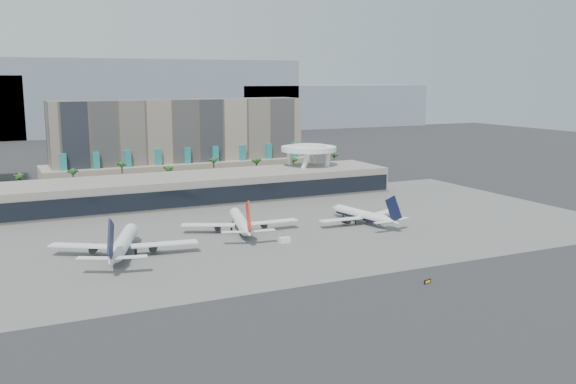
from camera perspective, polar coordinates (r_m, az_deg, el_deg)
name	(u,v)px	position (r m, az deg, el deg)	size (l,w,h in m)	color
ground	(323,271)	(179.85, 3.11, -6.99)	(900.00, 900.00, 0.00)	#232326
apron_pad	(249,229)	(227.98, -3.49, -3.30)	(260.00, 130.00, 0.06)	#5B5B59
mountain_ridge	(111,103)	(631.07, -15.42, 7.67)	(680.00, 60.00, 70.00)	gray
hotel	(181,148)	(340.12, -9.49, 3.89)	(140.00, 30.00, 42.00)	gray
terminal	(201,187)	(277.36, -7.74, 0.40)	(170.00, 32.50, 14.50)	gray
saucer_structure	(309,152)	(302.14, 1.85, 3.57)	(26.00, 26.00, 21.89)	white
palm_row	(192,167)	(312.02, -8.50, 2.20)	(157.80, 2.80, 13.10)	brown
airliner_left	(123,243)	(198.92, -14.47, -4.43)	(42.71, 44.13, 15.90)	white
airliner_centre	(241,222)	(222.57, -4.21, -2.67)	(40.19, 41.76, 14.63)	white
airliner_right	(363,215)	(236.78, 6.67, -2.05)	(35.85, 37.21, 12.93)	white
service_vehicle_a	(125,245)	(209.31, -14.28, -4.56)	(3.93, 1.92, 1.92)	white
service_vehicle_b	(285,240)	(208.85, -0.30, -4.29)	(3.52, 2.01, 1.81)	white
taxiway_sign	(427,282)	(172.40, 12.29, -7.79)	(2.43, 0.86, 1.10)	black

